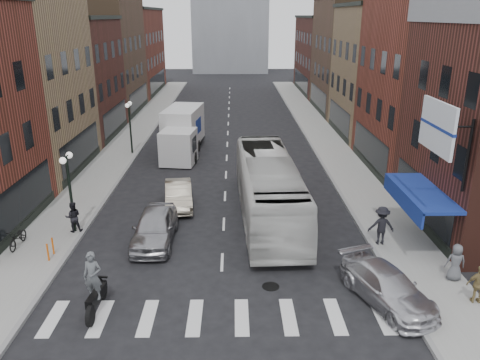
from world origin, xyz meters
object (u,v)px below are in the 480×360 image
object	(u,v)px
box_truck	(182,133)
ped_right_c	(456,262)
bike_rack	(50,249)
sedan_left_far	(179,195)
sedan_left_near	(155,227)
motorcycle_rider	(94,285)
billboard_sign	(439,128)
ped_left_solo	(73,217)
curb_car	(387,287)
streetlamp_near	(69,179)
parked_bicycle	(18,238)
ped_right_a	(381,225)
streetlamp_far	(130,118)
transit_bus	(268,188)
ped_right_b	(479,285)

from	to	relation	value
box_truck	ped_right_c	xyz separation A→B (m)	(12.91, -18.91, -0.78)
bike_rack	sedan_left_far	world-z (taller)	sedan_left_far
sedan_left_near	motorcycle_rider	bearing A→B (deg)	-102.49
sedan_left_near	sedan_left_far	xyz separation A→B (m)	(0.64, 4.50, -0.10)
billboard_sign	motorcycle_rider	bearing A→B (deg)	-166.69
billboard_sign	ped_left_solo	xyz separation A→B (m)	(-15.99, 3.43, -5.20)
sedan_left_far	curb_car	world-z (taller)	sedan_left_far
motorcycle_rider	sedan_left_far	bearing A→B (deg)	85.78
sedan_left_near	ped_right_c	size ratio (longest dim) A/B	2.98
curb_car	bike_rack	bearing A→B (deg)	145.88
streetlamp_near	box_truck	world-z (taller)	streetlamp_near
parked_bicycle	streetlamp_near	bearing A→B (deg)	38.18
motorcycle_rider	sedan_left_far	xyz separation A→B (m)	(1.91, 10.10, -0.46)
sedan_left_near	ped_right_a	bearing A→B (deg)	-2.86
sedan_left_near	streetlamp_far	bearing A→B (deg)	105.79
parked_bicycle	ped_right_a	xyz separation A→B (m)	(16.89, 0.04, 0.49)
transit_bus	parked_bicycle	distance (m)	12.42
sedan_left_far	parked_bicycle	world-z (taller)	sedan_left_far
billboard_sign	sedan_left_near	world-z (taller)	billboard_sign
ped_right_c	sedan_left_far	bearing A→B (deg)	-27.57
sedan_left_near	transit_bus	bearing A→B (deg)	27.64
box_truck	ped_right_a	xyz separation A→B (m)	(10.86, -15.70, -0.63)
streetlamp_near	sedan_left_far	size ratio (longest dim) A/B	0.98
billboard_sign	parked_bicycle	bearing A→B (deg)	174.08
sedan_left_far	streetlamp_near	bearing A→B (deg)	-151.23
streetlamp_far	streetlamp_near	bearing A→B (deg)	-90.00
box_truck	curb_car	bearing A→B (deg)	-56.92
sedan_left_near	curb_car	bearing A→B (deg)	-27.93
streetlamp_near	sedan_left_far	xyz separation A→B (m)	(4.79, 3.50, -2.22)
motorcycle_rider	ped_right_a	size ratio (longest dim) A/B	1.32
streetlamp_far	transit_bus	world-z (taller)	streetlamp_far
sedan_left_far	curb_car	xyz separation A→B (m)	(8.91, -9.62, -0.03)
billboard_sign	streetlamp_near	size ratio (longest dim) A/B	0.90
bike_rack	ped_left_solo	xyz separation A→B (m)	(0.20, 2.63, 0.38)
bike_rack	streetlamp_near	bearing A→B (deg)	85.76
box_truck	transit_bus	distance (m)	13.53
ped_right_b	billboard_sign	bearing A→B (deg)	-63.62
streetlamp_near	sedan_left_near	distance (m)	4.77
transit_bus	ped_right_c	xyz separation A→B (m)	(7.08, -6.70, -0.73)
streetlamp_far	ped_right_a	bearing A→B (deg)	-46.49
sedan_left_far	parked_bicycle	xyz separation A→B (m)	(-6.88, -5.12, -0.10)
billboard_sign	streetlamp_near	xyz separation A→B (m)	(-15.99, 3.50, -3.22)
ped_right_b	ped_right_c	size ratio (longest dim) A/B	0.97
parked_bicycle	ped_right_a	world-z (taller)	ped_right_a
billboard_sign	streetlamp_near	distance (m)	16.68
streetlamp_far	transit_bus	bearing A→B (deg)	-51.07
box_truck	sedan_left_near	distance (m)	15.14
bike_rack	ped_right_a	xyz separation A→B (m)	(15.00, 1.11, 0.53)
streetlamp_near	ped_right_c	distance (m)	17.63
parked_bicycle	ped_left_solo	size ratio (longest dim) A/B	1.07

